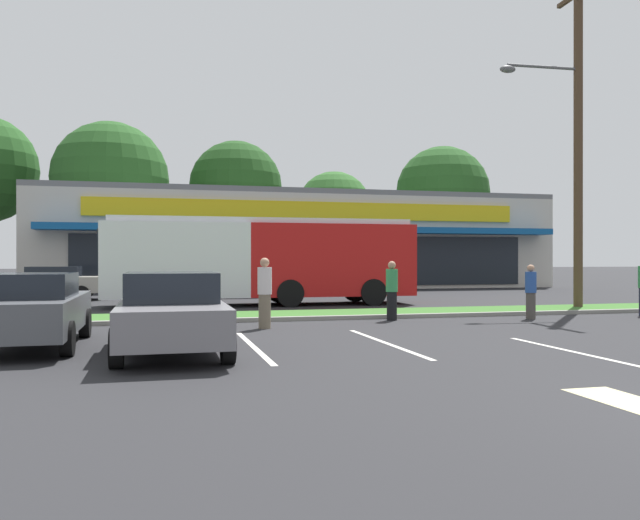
# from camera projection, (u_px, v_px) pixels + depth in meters

# --- Properties ---
(grass_median) EXTENTS (56.00, 2.20, 0.12)m
(grass_median) POSITION_uv_depth(u_px,v_px,m) (393.00, 313.00, 20.04)
(grass_median) COLOR #386B28
(grass_median) RESTS_ON ground_plane
(curb_lip) EXTENTS (56.00, 0.24, 0.12)m
(curb_lip) POSITION_uv_depth(u_px,v_px,m) (407.00, 316.00, 18.85)
(curb_lip) COLOR gray
(curb_lip) RESTS_ON ground_plane
(parking_stripe_0) EXTENTS (0.12, 4.80, 0.01)m
(parking_stripe_0) POSITION_uv_depth(u_px,v_px,m) (253.00, 346.00, 12.71)
(parking_stripe_0) COLOR silver
(parking_stripe_0) RESTS_ON ground_plane
(parking_stripe_1) EXTENTS (0.12, 4.80, 0.01)m
(parking_stripe_1) POSITION_uv_depth(u_px,v_px,m) (386.00, 343.00, 13.27)
(parking_stripe_1) COLOR silver
(parking_stripe_1) RESTS_ON ground_plane
(parking_stripe_2) EXTENTS (0.12, 4.80, 0.01)m
(parking_stripe_2) POSITION_uv_depth(u_px,v_px,m) (583.00, 354.00, 11.73)
(parking_stripe_2) COLOR silver
(parking_stripe_2) RESTS_ON ground_plane
(lot_arrow) EXTENTS (0.70, 1.60, 0.01)m
(lot_arrow) POSITION_uv_depth(u_px,v_px,m) (625.00, 401.00, 7.85)
(lot_arrow) COLOR beige
(lot_arrow) RESTS_ON ground_plane
(storefront_building) EXTENTS (30.67, 12.05, 5.75)m
(storefront_building) POSITION_uv_depth(u_px,v_px,m) (293.00, 241.00, 41.05)
(storefront_building) COLOR #BCB7AD
(storefront_building) RESTS_ON ground_plane
(tree_left) EXTENTS (8.21, 8.21, 11.54)m
(tree_left) POSITION_uv_depth(u_px,v_px,m) (110.00, 180.00, 45.78)
(tree_left) COLOR #473323
(tree_left) RESTS_ON ground_plane
(tree_mid_left) EXTENTS (7.16, 7.16, 10.92)m
(tree_mid_left) POSITION_uv_depth(u_px,v_px,m) (236.00, 187.00, 49.86)
(tree_mid_left) COLOR #473323
(tree_mid_left) RESTS_ON ground_plane
(tree_mid) EXTENTS (6.31, 6.31, 9.02)m
(tree_mid) POSITION_uv_depth(u_px,v_px,m) (334.00, 210.00, 53.25)
(tree_mid) COLOR #473323
(tree_mid) RESTS_ON ground_plane
(tree_mid_right) EXTENTS (7.97, 7.97, 11.43)m
(tree_mid_right) POSITION_uv_depth(u_px,v_px,m) (443.00, 193.00, 55.10)
(tree_mid_right) COLOR #473323
(tree_mid_right) RESTS_ON ground_plane
(utility_pole) EXTENTS (3.03, 2.40, 11.40)m
(utility_pole) POSITION_uv_depth(u_px,v_px,m) (575.00, 132.00, 21.78)
(utility_pole) COLOR #4C3826
(utility_pole) RESTS_ON ground_plane
(city_bus) EXTENTS (11.57, 2.79, 3.25)m
(city_bus) POSITION_uv_depth(u_px,v_px,m) (262.00, 258.00, 24.17)
(city_bus) COLOR #B71414
(city_bus) RESTS_ON ground_plane
(bus_stop_bench) EXTENTS (1.60, 0.45, 0.95)m
(bus_stop_bench) POSITION_uv_depth(u_px,v_px,m) (166.00, 307.00, 16.56)
(bus_stop_bench) COLOR brown
(bus_stop_bench) RESTS_ON ground_plane
(car_0) EXTENTS (4.61, 2.01, 1.49)m
(car_0) POSITION_uv_depth(u_px,v_px,m) (245.00, 280.00, 29.46)
(car_0) COLOR black
(car_0) RESTS_ON ground_plane
(car_1) EXTENTS (1.98, 4.24, 1.49)m
(car_1) POSITION_uv_depth(u_px,v_px,m) (171.00, 313.00, 11.72)
(car_1) COLOR slate
(car_1) RESTS_ON ground_plane
(car_2) EXTENTS (4.57, 1.99, 1.42)m
(car_2) POSITION_uv_depth(u_px,v_px,m) (49.00, 283.00, 27.10)
(car_2) COLOR #9E998C
(car_2) RESTS_ON ground_plane
(car_3) EXTENTS (1.87, 4.65, 1.46)m
(car_3) POSITION_uv_depth(u_px,v_px,m) (32.00, 309.00, 12.57)
(car_3) COLOR #515459
(car_3) RESTS_ON ground_plane
(pedestrian_near_bench) EXTENTS (0.32, 0.32, 1.58)m
(pedestrian_near_bench) POSITION_uv_depth(u_px,v_px,m) (531.00, 292.00, 18.56)
(pedestrian_near_bench) COLOR #47423D
(pedestrian_near_bench) RESTS_ON ground_plane
(pedestrian_mid) EXTENTS (0.34, 0.34, 1.68)m
(pedestrian_mid) POSITION_uv_depth(u_px,v_px,m) (392.00, 291.00, 18.15)
(pedestrian_mid) COLOR black
(pedestrian_mid) RESTS_ON ground_plane
(pedestrian_far) EXTENTS (0.36, 0.36, 1.77)m
(pedestrian_far) POSITION_uv_depth(u_px,v_px,m) (265.00, 293.00, 16.03)
(pedestrian_far) COLOR #726651
(pedestrian_far) RESTS_ON ground_plane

